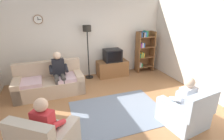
{
  "coord_description": "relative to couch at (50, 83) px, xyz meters",
  "views": [
    {
      "loc": [
        -1.2,
        -3.38,
        2.44
      ],
      "look_at": [
        0.25,
        0.68,
        0.84
      ],
      "focal_mm": 27.66,
      "sensor_mm": 36.0,
      "label": 1
    }
  ],
  "objects": [
    {
      "name": "person_on_couch",
      "position": [
        0.29,
        -0.11,
        0.39
      ],
      "size": [
        0.52,
        0.54,
        1.24
      ],
      "color": "black",
      "rests_on": "ground_plane"
    },
    {
      "name": "right_wall",
      "position": [
        4.23,
        -1.58,
        1.04
      ],
      "size": [
        0.12,
        5.8,
        2.7
      ],
      "primitive_type": "cube",
      "color": "silver",
      "rests_on": "ground_plane"
    },
    {
      "name": "person_in_right_armchair",
      "position": [
        2.67,
        -2.44,
        0.29
      ],
      "size": [
        0.55,
        0.58,
        1.12
      ],
      "color": "silver",
      "rests_on": "ground_plane"
    },
    {
      "name": "tv",
      "position": [
        2.2,
        0.65,
        0.47
      ],
      "size": [
        0.6,
        0.49,
        0.44
      ],
      "color": "black",
      "rests_on": "tv_stand"
    },
    {
      "name": "couch",
      "position": [
        0.0,
        0.0,
        0.0
      ],
      "size": [
        1.92,
        0.93,
        0.9
      ],
      "color": "tan",
      "rests_on": "ground_plane"
    },
    {
      "name": "ground_plane",
      "position": [
        1.37,
        -1.58,
        -0.31
      ],
      "size": [
        12.0,
        12.0,
        0.0
      ],
      "primitive_type": "plane",
      "color": "#9E6B42"
    },
    {
      "name": "area_rug",
      "position": [
        1.53,
        -1.61,
        -0.31
      ],
      "size": [
        2.2,
        1.7,
        0.01
      ],
      "primitive_type": "cube",
      "color": "slate",
      "rests_on": "ground_plane"
    },
    {
      "name": "bookshelf",
      "position": [
        3.51,
        0.75,
        0.53
      ],
      "size": [
        0.68,
        0.36,
        1.58
      ],
      "color": "brown",
      "rests_on": "ground_plane"
    },
    {
      "name": "armchair_near_bookshelf",
      "position": [
        2.69,
        -2.53,
        -0.02
      ],
      "size": [
        0.92,
        0.99,
        0.9
      ],
      "color": "#9EADBC",
      "rests_on": "ground_plane"
    },
    {
      "name": "floor_lamp",
      "position": [
        1.34,
        0.77,
        1.14
      ],
      "size": [
        0.28,
        0.28,
        1.85
      ],
      "color": "black",
      "rests_on": "ground_plane"
    },
    {
      "name": "back_wall_assembly",
      "position": [
        1.37,
        1.08,
        1.04
      ],
      "size": [
        6.2,
        0.17,
        2.7
      ],
      "color": "silver",
      "rests_on": "ground_plane"
    },
    {
      "name": "tv_stand",
      "position": [
        2.2,
        0.67,
        -0.03
      ],
      "size": [
        1.1,
        0.56,
        0.57
      ],
      "color": "brown",
      "rests_on": "ground_plane"
    },
    {
      "name": "person_in_left_armchair",
      "position": [
        -0.04,
        -2.35,
        0.29
      ],
      "size": [
        0.62,
        0.64,
        1.12
      ],
      "color": "red",
      "rests_on": "ground_plane"
    }
  ]
}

